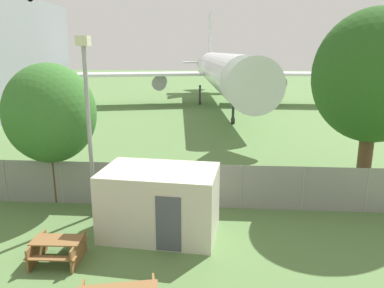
# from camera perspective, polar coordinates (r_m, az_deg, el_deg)

# --- Properties ---
(perimeter_fence) EXTENTS (56.07, 0.07, 1.90)m
(perimeter_fence) POSITION_cam_1_polar(r_m,az_deg,el_deg) (16.26, -10.90, -5.99)
(perimeter_fence) COLOR gray
(perimeter_fence) RESTS_ON ground
(airplane) EXTENTS (34.12, 42.06, 11.85)m
(airplane) POSITION_cam_1_polar(r_m,az_deg,el_deg) (44.71, 4.30, 11.17)
(airplane) COLOR silver
(airplane) RESTS_ON ground
(portable_cabin) EXTENTS (4.23, 2.89, 2.41)m
(portable_cabin) POSITION_cam_1_polar(r_m,az_deg,el_deg) (13.55, -4.89, -8.78)
(portable_cabin) COLOR beige
(portable_cabin) RESTS_ON ground
(picnic_bench_open_grass) EXTENTS (1.57, 1.45, 0.76)m
(picnic_bench_open_grass) POSITION_cam_1_polar(r_m,az_deg,el_deg) (12.84, -19.80, -14.67)
(picnic_bench_open_grass) COLOR brown
(picnic_bench_open_grass) RESTS_ON ground
(tree_near_hangar) EXTENTS (3.77, 3.77, 5.99)m
(tree_near_hangar) POSITION_cam_1_polar(r_m,az_deg,el_deg) (16.71, -20.77, 4.33)
(tree_near_hangar) COLOR #4C3823
(tree_near_hangar) RESTS_ON ground
(tree_left_of_cabin) EXTENTS (5.17, 5.17, 8.24)m
(tree_left_of_cabin) POSITION_cam_1_polar(r_m,az_deg,el_deg) (17.95, 26.03, 9.19)
(tree_left_of_cabin) COLOR brown
(tree_left_of_cabin) RESTS_ON ground
(light_mast) EXTENTS (0.44, 0.44, 6.97)m
(light_mast) POSITION_cam_1_polar(r_m,az_deg,el_deg) (14.59, -15.60, 5.14)
(light_mast) COLOR #99999E
(light_mast) RESTS_ON ground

